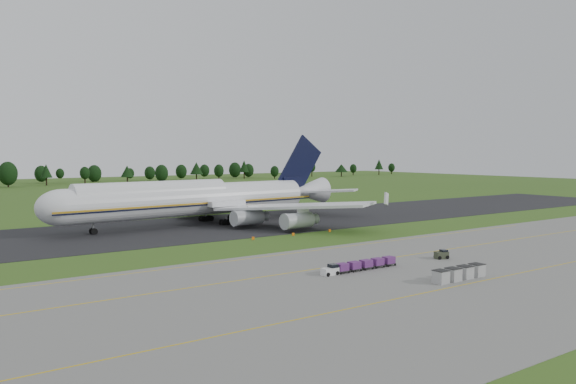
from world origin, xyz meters
TOP-DOWN VIEW (x-y plane):
  - ground at (0.00, 0.00)m, footprint 600.00×600.00m
  - apron at (0.00, -34.00)m, footprint 300.00×52.00m
  - taxiway at (0.00, 28.00)m, footprint 300.00×40.00m
  - apron_markings at (0.00, -26.98)m, footprint 300.00×30.20m
  - aircraft at (1.98, 32.49)m, footprint 75.31×73.05m
  - baggage_train at (-1.91, -26.17)m, footprint 12.98×1.38m
  - utility_cart at (14.42, -26.99)m, footprint 2.24×1.71m
  - uld_row at (4.89, -37.87)m, footprint 8.89×1.69m
  - edge_markers at (9.70, 6.00)m, footprint 19.07×0.30m

SIDE VIEW (x-z plane):
  - ground at x=0.00m, z-range 0.00..0.00m
  - apron at x=0.00m, z-range 0.00..0.06m
  - taxiway at x=0.00m, z-range 0.00..0.08m
  - apron_markings at x=0.00m, z-range 0.06..0.07m
  - edge_markers at x=9.70m, z-range -0.03..0.57m
  - utility_cart at x=14.42m, z-range 0.05..1.14m
  - baggage_train at x=-1.91m, z-range 0.11..1.44m
  - uld_row at x=4.89m, z-range 0.06..1.74m
  - aircraft at x=1.98m, z-range -4.53..16.59m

